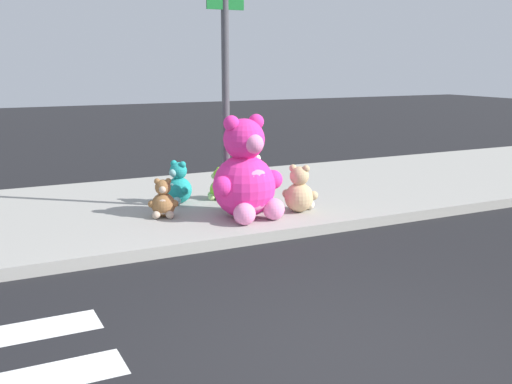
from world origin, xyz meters
name	(u,v)px	position (x,y,z in m)	size (l,w,h in m)	color
ground_plane	(336,357)	(0.00, 0.00, 0.00)	(60.00, 60.00, 0.00)	black
sidewalk	(147,209)	(0.00, 5.20, 0.07)	(28.00, 4.40, 0.15)	#9E9B93
sign_pole	(226,94)	(1.00, 4.40, 1.85)	(0.56, 0.11, 3.20)	#4C4C51
plush_pink_large	(246,177)	(1.03, 3.81, 0.73)	(1.11, 1.00, 1.44)	#F22D93
plush_brown	(163,202)	(0.00, 4.36, 0.37)	(0.41, 0.40, 0.55)	olive
plush_lime	(218,186)	(1.15, 5.07, 0.35)	(0.36, 0.38, 0.51)	#8CD133
plush_white	(251,182)	(1.58, 4.76, 0.44)	(0.56, 0.49, 0.72)	white
plush_tan	(299,193)	(1.89, 3.77, 0.43)	(0.50, 0.50, 0.70)	tan
plush_teal	(178,186)	(0.48, 5.08, 0.42)	(0.48, 0.47, 0.66)	teal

